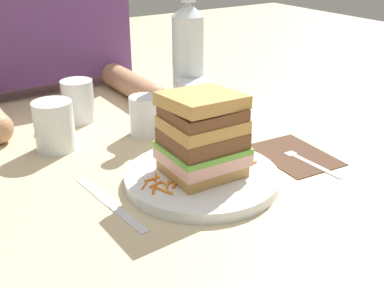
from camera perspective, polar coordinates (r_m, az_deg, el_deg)
ground_plane at (r=0.82m, az=1.81°, el=-3.79°), size 3.00×3.00×0.00m
main_plate at (r=0.80m, az=1.19°, el=-3.95°), size 0.25×0.25×0.02m
sandwich at (r=0.76m, az=1.22°, el=0.99°), size 0.12×0.11×0.14m
carrot_shred_0 at (r=0.74m, az=-3.30°, el=-5.48°), size 0.01×0.03×0.00m
carrot_shred_1 at (r=0.76m, az=-3.28°, el=-4.65°), size 0.00×0.02×0.00m
carrot_shred_2 at (r=0.77m, az=-4.73°, el=-4.11°), size 0.03×0.00×0.00m
carrot_shred_3 at (r=0.76m, az=-4.33°, el=-4.76°), size 0.02×0.01×0.00m
carrot_shred_4 at (r=0.76m, az=-2.89°, el=-4.78°), size 0.02×0.02×0.00m
carrot_shred_5 at (r=0.75m, az=-5.41°, el=-4.95°), size 0.02×0.02×0.00m
carrot_shred_6 at (r=0.76m, az=-1.89°, el=-4.64°), size 0.03×0.02×0.00m
carrot_shred_7 at (r=0.74m, az=-4.54°, el=-5.40°), size 0.02×0.02×0.00m
carrot_shred_8 at (r=0.78m, az=-4.29°, el=-3.91°), size 0.02×0.03×0.00m
carrot_shred_9 at (r=0.76m, az=-2.40°, el=-4.50°), size 0.03×0.01×0.00m
carrot_shred_10 at (r=0.83m, az=6.99°, el=-2.06°), size 0.02×0.02×0.00m
carrot_shred_11 at (r=0.85m, az=6.18°, el=-1.56°), size 0.03×0.01×0.00m
carrot_shred_12 at (r=0.84m, az=5.01°, el=-1.82°), size 0.01×0.02×0.00m
carrot_shred_13 at (r=0.84m, az=4.57°, el=-1.62°), size 0.02×0.02×0.00m
carrot_shred_14 at (r=0.85m, az=4.81°, el=-1.43°), size 0.03×0.01×0.00m
carrot_shred_15 at (r=0.83m, az=4.06°, el=-2.09°), size 0.02×0.02×0.00m
carrot_shred_16 at (r=0.83m, az=5.49°, el=-2.07°), size 0.01×0.02×0.00m
carrot_shred_17 at (r=0.84m, az=6.87°, el=-1.84°), size 0.01×0.03×0.00m
carrot_shred_18 at (r=0.82m, az=5.10°, el=-2.39°), size 0.01×0.02×0.00m
carrot_shred_19 at (r=0.82m, az=5.92°, el=-2.37°), size 0.02×0.00×0.00m
napkin_dark at (r=0.91m, az=11.88°, el=-1.24°), size 0.13×0.17×0.00m
fork at (r=0.90m, az=12.91°, el=-1.56°), size 0.02×0.17×0.00m
knife at (r=0.75m, az=-9.43°, el=-7.00°), size 0.03×0.20×0.00m
juice_glass at (r=1.02m, az=0.32°, el=4.58°), size 0.07×0.07×0.10m
water_bottle at (r=1.04m, az=-0.44°, el=9.89°), size 0.07×0.07×0.28m
empty_tumbler_0 at (r=0.98m, az=-5.56°, el=3.34°), size 0.06×0.06×0.08m
empty_tumbler_1 at (r=1.07m, az=-13.25°, el=4.96°), size 0.07×0.07×0.09m
empty_tumbler_2 at (r=0.94m, az=-15.89°, el=2.07°), size 0.07×0.07×0.09m
diner_across at (r=1.25m, az=-18.29°, el=15.57°), size 0.46×0.41×0.51m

